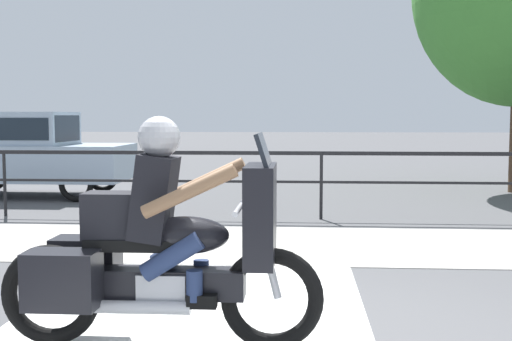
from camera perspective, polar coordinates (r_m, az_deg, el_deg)
ground_plane at (r=4.87m, az=7.98°, el=-14.57°), size 120.00×120.00×0.00m
sidewalk_band at (r=8.15m, az=6.27°, el=-6.57°), size 44.00×2.40×0.01m
fence_railing at (r=10.04m, az=5.83°, el=0.43°), size 36.00×0.05×1.07m
motorcycle at (r=4.52m, az=-8.61°, el=-6.79°), size 2.28×0.76×1.62m
parked_car at (r=13.71m, az=-19.78°, el=1.80°), size 3.93×1.78×1.70m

